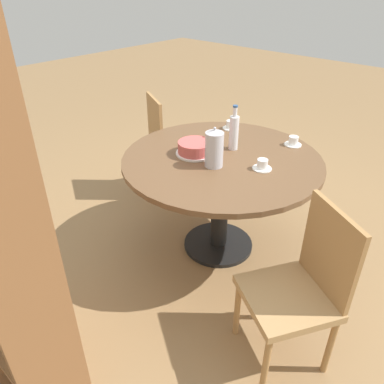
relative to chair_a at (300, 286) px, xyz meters
The scene contains 10 objects.
ground_plane 1.08m from the chair_a, 27.27° to the right, with size 14.00×14.00×0.00m, color #937047.
dining_table 0.98m from the chair_a, 27.27° to the right, with size 1.35×1.35×0.76m.
chair_a is the anchor object (origin of this frame).
chair_b 1.94m from the chair_a, 25.24° to the right, with size 0.57×0.57×0.91m.
coffee_pot 0.97m from the chair_a, 20.63° to the right, with size 0.12×0.12×0.26m.
water_bottle 1.15m from the chair_a, 34.12° to the right, with size 0.07×0.07×0.31m.
cake_main 1.14m from the chair_a, 19.31° to the right, with size 0.26×0.26×0.09m.
cup_a 1.17m from the chair_a, 57.11° to the right, with size 0.12×0.12×0.07m.
cup_b 0.81m from the chair_a, 40.13° to the right, with size 0.12×0.12×0.07m.
cup_c 1.48m from the chair_a, 38.30° to the right, with size 0.12×0.12×0.07m.
Camera 1 is at (-1.38, 1.82, 1.86)m, focal length 35.00 mm.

